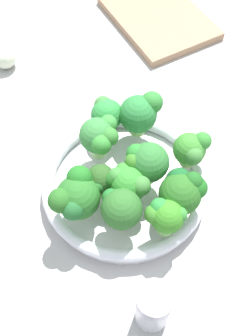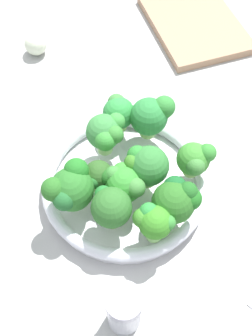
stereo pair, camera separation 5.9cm
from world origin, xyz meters
TOP-DOWN VIEW (x-y plane):
  - ground_plane at (0.00, 0.00)cm, footprint 130.00×130.00cm
  - bowl at (-3.57, -0.16)cm, footprint 25.11×25.11cm
  - broccoli_floret_0 at (-10.72, 0.25)cm, footprint 5.48×5.48cm
  - broccoli_floret_1 at (0.71, 3.90)cm, footprint 6.37×5.88cm
  - broccoli_floret_2 at (-6.05, 3.24)cm, footprint 4.53×4.88cm
  - broccoli_floret_3 at (-6.45, -0.66)cm, footprint 5.52×5.93cm
  - broccoli_floret_4 at (-9.31, 6.19)cm, footprint 7.43×6.66cm
  - broccoli_floret_5 at (5.95, -1.92)cm, footprint 5.90×6.66cm
  - broccoli_floret_6 at (-0.28, -9.55)cm, footprint 5.20×5.49cm
  - broccoli_floret_7 at (-11.31, -5.72)cm, footprint 4.48×5.64cm
  - broccoli_floret_8 at (-7.47, -7.98)cm, footprint 6.42×6.60cm
  - broccoli_floret_9 at (-3.28, -3.04)cm, footprint 5.75×6.28cm
  - broccoli_floret_10 at (5.80, 3.34)cm, footprint 5.41×5.00cm
  - cutting_board at (37.39, -4.59)cm, footprint 28.23×26.34cm
  - garlic_bulb at (22.42, 24.07)cm, footprint 4.22×4.22cm
  - pepper_shaker at (-22.32, -4.50)cm, footprint 4.45×4.45cm

SIDE VIEW (x-z plane):
  - ground_plane at x=0.00cm, z-range -2.50..0.00cm
  - cutting_board at x=37.39cm, z-range 0.00..1.60cm
  - bowl at x=-3.57cm, z-range 0.03..3.32cm
  - garlic_bulb at x=22.42cm, z-range 0.00..4.22cm
  - pepper_shaker at x=-22.32cm, z-range 0.06..9.04cm
  - broccoli_floret_10 at x=5.80cm, z-range 3.69..9.51cm
  - broccoli_floret_2 at x=-6.05cm, z-range 3.92..9.44cm
  - broccoli_floret_6 at x=-0.28cm, z-range 3.78..9.78cm
  - broccoli_floret_3 at x=-6.45cm, z-range 3.82..9.93cm
  - broccoli_floret_8 at x=-7.47cm, z-range 3.84..10.54cm
  - broccoli_floret_7 at x=-11.31cm, z-range 4.09..10.37cm
  - broccoli_floret_5 at x=5.95cm, z-range 3.80..10.88cm
  - broccoli_floret_0 at x=-10.72cm, z-range 3.99..11.15cm
  - broccoli_floret_4 at x=-9.31cm, z-range 3.93..11.28cm
  - broccoli_floret_9 at x=-3.28cm, z-range 4.02..11.26cm
  - broccoli_floret_1 at x=0.71cm, z-range 4.22..11.35cm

